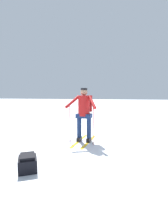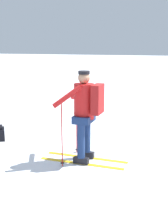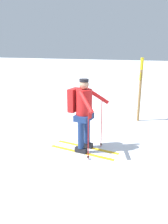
# 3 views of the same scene
# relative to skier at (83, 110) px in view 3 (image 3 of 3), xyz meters

# --- Properties ---
(ground_plane) EXTENTS (80.00, 80.00, 0.00)m
(ground_plane) POSITION_rel_skier_xyz_m (0.66, 0.80, -1.05)
(ground_plane) COLOR white
(skier) EXTENTS (1.74, 1.04, 1.78)m
(skier) POSITION_rel_skier_xyz_m (0.00, 0.00, 0.00)
(skier) COLOR gold
(skier) RESTS_ON ground_plane
(trail_marker) EXTENTS (0.10, 0.24, 2.16)m
(trail_marker) POSITION_rel_skier_xyz_m (-1.01, -2.79, 0.22)
(trail_marker) COLOR olive
(trail_marker) RESTS_ON ground_plane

